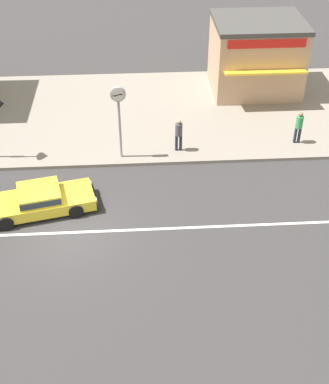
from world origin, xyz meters
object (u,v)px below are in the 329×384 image
at_px(pedestrian_mid_kerb, 179,133).
at_px(shopfront_mid_block, 256,55).
at_px(street_clock, 119,105).
at_px(pedestrian_near_clock, 299,125).
at_px(sedan_yellow_0, 40,200).

xyz_separation_m(pedestrian_mid_kerb, shopfront_mid_block, (4.87, 6.44, 1.05)).
bearing_deg(street_clock, shopfront_mid_block, 41.97).
relative_size(street_clock, pedestrian_near_clock, 2.16).
distance_m(street_clock, pedestrian_near_clock, 8.75).
bearing_deg(street_clock, pedestrian_near_clock, 4.95).
bearing_deg(pedestrian_mid_kerb, shopfront_mid_block, 52.90).
bearing_deg(shopfront_mid_block, street_clock, -138.03).
relative_size(street_clock, pedestrian_mid_kerb, 2.16).
distance_m(pedestrian_near_clock, pedestrian_mid_kerb, 5.83).
xyz_separation_m(sedan_yellow_0, shopfront_mid_block, (10.91, 10.52, 1.62)).
xyz_separation_m(sedan_yellow_0, pedestrian_near_clock, (11.86, 4.43, 0.58)).
height_order(street_clock, pedestrian_mid_kerb, street_clock).
height_order(sedan_yellow_0, pedestrian_near_clock, pedestrian_near_clock).
xyz_separation_m(sedan_yellow_0, pedestrian_mid_kerb, (6.04, 4.08, 0.57)).
bearing_deg(shopfront_mid_block, sedan_yellow_0, -136.04).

